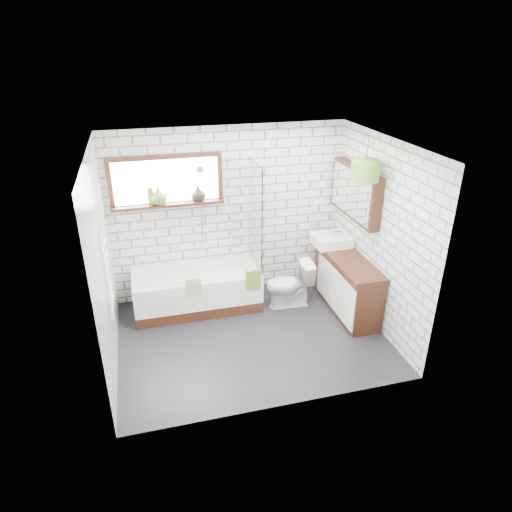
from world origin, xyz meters
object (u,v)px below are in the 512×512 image
object	(u,v)px
bathtub	(197,289)
toilet	(289,285)
vanity	(347,284)
basin	(332,240)
pendant	(365,170)

from	to	relation	value
bathtub	toilet	bearing A→B (deg)	-13.00
vanity	basin	xyz separation A→B (m)	(-0.06, 0.48, 0.48)
vanity	pendant	size ratio (longest dim) A/B	4.08
bathtub	toilet	world-z (taller)	toilet
vanity	basin	world-z (taller)	basin
bathtub	vanity	world-z (taller)	vanity
basin	toilet	xyz separation A→B (m)	(-0.69, -0.19, -0.54)
vanity	basin	distance (m)	0.68
basin	toilet	size ratio (longest dim) A/B	0.75
bathtub	vanity	distance (m)	2.14
basin	vanity	bearing A→B (deg)	-82.92
basin	pendant	distance (m)	1.41
vanity	toilet	size ratio (longest dim) A/B	2.08
vanity	toilet	bearing A→B (deg)	158.43
toilet	vanity	bearing A→B (deg)	71.32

